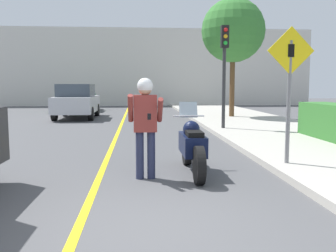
{
  "coord_description": "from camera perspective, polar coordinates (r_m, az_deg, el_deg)",
  "views": [
    {
      "loc": [
        0.1,
        -4.17,
        1.64
      ],
      "look_at": [
        0.66,
        2.82,
        0.87
      ],
      "focal_mm": 40.0,
      "sensor_mm": 36.0,
      "label": 1
    }
  ],
  "objects": [
    {
      "name": "parked_car_green",
      "position": [
        24.33,
        -13.59,
        4.26
      ],
      "size": [
        1.88,
        4.2,
        1.68
      ],
      "color": "black",
      "rests_on": "ground"
    },
    {
      "name": "street_tree",
      "position": [
        18.45,
        9.89,
        14.1
      ],
      "size": [
        2.99,
        2.99,
        5.56
      ],
      "color": "brown",
      "rests_on": "sidewalk_curb"
    },
    {
      "name": "motorcycle",
      "position": [
        6.97,
        3.72,
        -3.1
      ],
      "size": [
        0.62,
        2.2,
        1.31
      ],
      "color": "black",
      "rests_on": "ground"
    },
    {
      "name": "traffic_light",
      "position": [
        13.27,
        8.59,
        10.35
      ],
      "size": [
        0.26,
        0.3,
        3.53
      ],
      "color": "#2D2D30",
      "rests_on": "sidewalk_curb"
    },
    {
      "name": "ground_plane",
      "position": [
        4.49,
        -5.79,
        -15.23
      ],
      "size": [
        80.0,
        80.0,
        0.0
      ],
      "primitive_type": "plane",
      "color": "#4C4C4F"
    },
    {
      "name": "road_center_line",
      "position": [
        10.33,
        -8.44,
        -2.92
      ],
      "size": [
        0.12,
        36.0,
        0.01
      ],
      "color": "yellow",
      "rests_on": "ground"
    },
    {
      "name": "parked_car_silver",
      "position": [
        18.95,
        -13.73,
        3.72
      ],
      "size": [
        1.88,
        4.2,
        1.68
      ],
      "color": "black",
      "rests_on": "ground"
    },
    {
      "name": "crossing_sign",
      "position": [
        7.51,
        18.03,
        6.41
      ],
      "size": [
        0.91,
        0.08,
        2.6
      ],
      "color": "slate",
      "rests_on": "sidewalk_curb"
    },
    {
      "name": "person_biker",
      "position": [
        6.48,
        -3.48,
        1.34
      ],
      "size": [
        0.59,
        0.48,
        1.76
      ],
      "color": "#282D4C",
      "rests_on": "ground"
    },
    {
      "name": "building_backdrop",
      "position": [
        30.21,
        -4.83,
        8.89
      ],
      "size": [
        28.0,
        1.2,
        6.05
      ],
      "color": "beige",
      "rests_on": "ground"
    }
  ]
}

